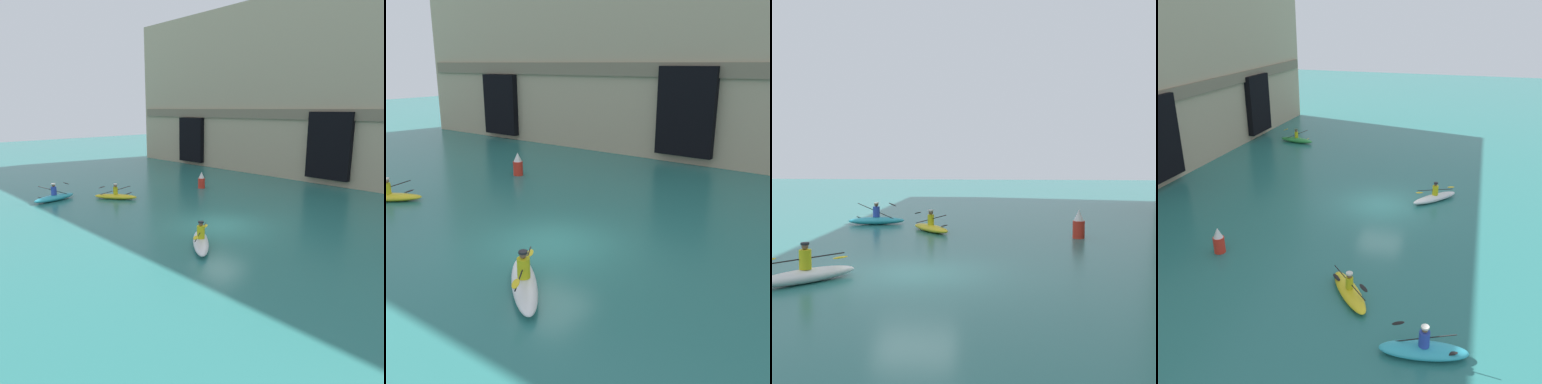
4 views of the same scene
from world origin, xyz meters
TOP-DOWN VIEW (x-y plane):
  - ground_plane at (0.00, 0.00)m, footprint 120.00×120.00m
  - kayak_cyan at (-11.05, -3.92)m, footprint 1.35×2.96m
  - kayak_yellow at (-8.71, -0.75)m, footprint 2.77×2.35m
  - kayak_white at (1.47, -2.87)m, footprint 2.75×2.58m
  - kayak_green at (10.62, 9.84)m, footprint 1.18×3.09m
  - marker_buoy at (-7.29, 5.89)m, footprint 0.52×0.52m

SIDE VIEW (x-z plane):
  - ground_plane at x=0.00m, z-range 0.00..0.00m
  - kayak_yellow at x=-8.71m, z-range -0.31..0.72m
  - kayak_cyan at x=-11.05m, z-range -0.33..0.82m
  - kayak_white at x=1.47m, z-range -0.33..0.82m
  - kayak_green at x=10.62m, z-range -0.34..0.85m
  - marker_buoy at x=-7.29m, z-range -0.05..1.19m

